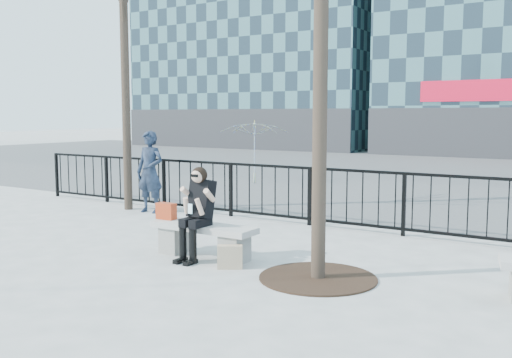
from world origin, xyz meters
The scene contains 10 objects.
ground centered at (0.00, 0.00, 0.00)m, with size 120.00×120.00×0.00m, color gray.
street_surface centered at (0.00, 15.00, 0.00)m, with size 60.00×23.00×0.01m, color #474747.
railing centered at (0.00, 3.00, 0.55)m, with size 14.00×0.06×1.10m.
tree_grate centered at (1.90, -0.10, 0.01)m, with size 1.50×1.50×0.02m, color black.
bench_main centered at (0.00, 0.00, 0.30)m, with size 1.65×0.46×0.49m.
seated_woman centered at (0.00, -0.16, 0.67)m, with size 0.50×0.64×1.34m.
handbag centered at (-0.73, 0.02, 0.61)m, with size 0.30×0.14×0.25m, color #AF3415.
shopping_bag centered at (0.68, -0.30, 0.16)m, with size 0.34×0.12×0.32m, color #C7AD8D.
standing_man centered at (-3.31, 2.47, 0.87)m, with size 0.63×0.42×1.74m, color black.
vendor_umbrella centered at (-4.19, 7.93, 0.96)m, with size 2.09×2.13×1.92m, color yellow.
Camera 1 is at (5.00, -6.48, 2.08)m, focal length 40.00 mm.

